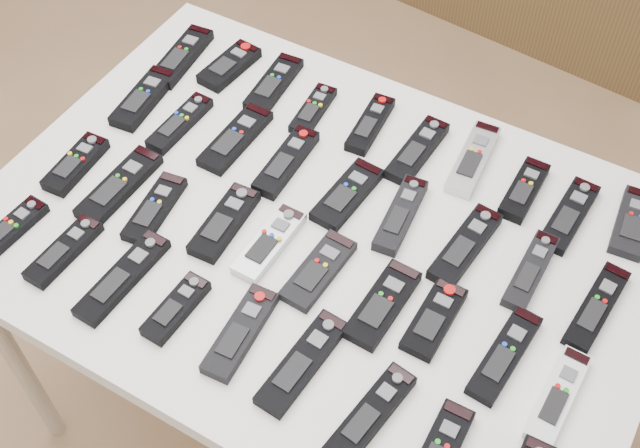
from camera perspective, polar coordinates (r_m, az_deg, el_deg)
The scene contains 38 objects.
ground at distance 2.19m, azimuth 0.92°, elevation -11.75°, with size 4.00×4.00×0.00m, color #8A6246.
table at distance 1.54m, azimuth 0.00°, elevation -1.80°, with size 1.25×0.88×0.78m.
remote_0 at distance 1.85m, azimuth -9.81°, elevation 11.66°, with size 0.06×0.19×0.02m, color black.
remote_1 at distance 1.81m, azimuth -6.46°, elevation 11.12°, with size 0.06×0.15×0.02m, color black.
remote_2 at distance 1.76m, azimuth -3.30°, elevation 9.93°, with size 0.06×0.18×0.02m, color black.
remote_3 at distance 1.70m, azimuth -0.49°, elevation 8.11°, with size 0.04×0.15×0.02m, color black.
remote_4 at distance 1.67m, azimuth 3.59°, elevation 7.10°, with size 0.05×0.17×0.02m, color black.
remote_5 at distance 1.62m, azimuth 6.93°, elevation 5.21°, with size 0.05×0.18×0.02m, color black.
remote_6 at distance 1.62m, azimuth 10.83°, elevation 4.55°, with size 0.05×0.19×0.02m, color #B7B7BC.
remote_7 at distance 1.59m, azimuth 14.30°, elevation 2.36°, with size 0.05×0.15×0.02m, color black.
remote_8 at distance 1.57m, azimuth 17.30°, elevation 0.59°, with size 0.05×0.18×0.02m, color black.
remote_9 at distance 1.60m, azimuth 21.37°, elevation 0.08°, with size 0.06×0.16×0.02m, color black.
remote_10 at distance 1.76m, azimuth -12.44°, elevation 8.73°, with size 0.06×0.18×0.02m, color black.
remote_11 at distance 1.69m, azimuth -9.92°, elevation 7.09°, with size 0.05×0.17×0.02m, color black.
remote_12 at distance 1.65m, azimuth -6.02°, elevation 6.08°, with size 0.06×0.19×0.02m, color black.
remote_13 at distance 1.59m, azimuth -2.42°, elevation 4.46°, with size 0.05×0.19×0.02m, color black.
remote_14 at distance 1.54m, azimuth 1.95°, elevation 2.11°, with size 0.06×0.17×0.02m, color black.
remote_15 at distance 1.51m, azimuth 5.75°, elevation 0.65°, with size 0.05×0.18×0.02m, color black.
remote_16 at distance 1.48m, azimuth 10.28°, elevation -1.55°, with size 0.05×0.19×0.02m, color black.
remote_17 at distance 1.47m, azimuth 14.75°, elevation -3.25°, with size 0.04×0.18×0.02m, color black.
remote_18 at distance 1.46m, azimuth 19.08°, elevation -5.61°, with size 0.05×0.19×0.02m, color black.
remote_19 at distance 1.66m, azimuth -16.98°, elevation 4.10°, with size 0.05×0.15×0.02m, color black.
remote_20 at distance 1.60m, azimuth -14.08°, elevation 2.67°, with size 0.06×0.20×0.02m, color black.
remote_21 at distance 1.55m, azimuth -11.67°, elevation 1.08°, with size 0.05×0.17×0.02m, color black.
remote_22 at distance 1.50m, azimuth -6.81°, elevation 0.12°, with size 0.06×0.17×0.02m, color black.
remote_23 at distance 1.47m, azimuth -3.62°, elevation -1.35°, with size 0.05×0.17×0.02m, color #B7B7BC.
remote_24 at distance 1.43m, azimuth -0.11°, elevation -3.31°, with size 0.06×0.17×0.02m, color black.
remote_25 at distance 1.39m, azimuth 4.47°, elevation -5.72°, with size 0.06×0.18×0.02m, color black.
remote_26 at distance 1.38m, azimuth 8.11°, elevation -6.70°, with size 0.06×0.15×0.02m, color black.
remote_27 at distance 1.37m, azimuth 12.99°, elevation -9.06°, with size 0.05×0.19×0.02m, color black.
remote_28 at distance 1.36m, azimuth 16.56°, elevation -11.68°, with size 0.05×0.18×0.02m, color silver.
remote_29 at distance 1.59m, azimuth -21.18°, elevation -0.37°, with size 0.05×0.16×0.02m, color black.
remote_30 at distance 1.52m, azimuth -17.75°, elevation -1.83°, with size 0.05×0.16×0.02m, color black.
remote_31 at distance 1.46m, azimuth -13.85°, elevation -3.69°, with size 0.05×0.21×0.02m, color black.
remote_32 at distance 1.40m, azimuth -10.20°, elevation -5.91°, with size 0.05×0.14×0.02m, color black.
remote_33 at distance 1.36m, azimuth -5.67°, elevation -7.67°, with size 0.05×0.18×0.02m, color black.
remote_34 at distance 1.33m, azimuth -1.26°, elevation -9.81°, with size 0.05×0.20×0.02m, color black.
remote_35 at distance 1.29m, azimuth 3.62°, elevation -13.36°, with size 0.05×0.19×0.02m, color black.
Camera 1 is at (0.46, -0.87, 1.96)m, focal length 45.00 mm.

